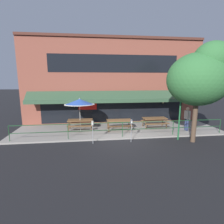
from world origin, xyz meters
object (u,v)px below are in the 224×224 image
at_px(picnic_table_right, 155,120).
at_px(patio_umbrella_left, 79,102).
at_px(picnic_table_centre, 119,122).
at_px(pedestrian_walking, 187,118).
at_px(street_sign_pole, 180,107).
at_px(street_tree_curbside, 201,76).
at_px(parking_meter_near, 93,125).
at_px(picnic_table_left, 80,122).
at_px(parking_meter_far, 131,124).

bearing_deg(picnic_table_right, patio_umbrella_left, -179.50).
bearing_deg(picnic_table_right, picnic_table_centre, -172.82).
bearing_deg(picnic_table_centre, patio_umbrella_left, 173.81).
distance_m(pedestrian_walking, street_sign_pole, 2.37).
bearing_deg(street_sign_pole, street_tree_curbside, -32.02).
xyz_separation_m(pedestrian_walking, street_tree_curbside, (-0.62, -2.09, 2.90)).
height_order(picnic_table_centre, picnic_table_right, same).
bearing_deg(parking_meter_near, picnic_table_right, 29.02).
xyz_separation_m(parking_meter_near, street_tree_curbside, (6.20, -0.46, 2.81)).
xyz_separation_m(picnic_table_right, parking_meter_near, (-4.78, -2.65, 0.44)).
bearing_deg(picnic_table_centre, picnic_table_right, 7.18).
xyz_separation_m(picnic_table_left, pedestrian_walking, (7.68, -1.08, 0.35)).
bearing_deg(pedestrian_walking, street_sign_pole, -132.61).
relative_size(picnic_table_centre, patio_umbrella_left, 0.76).
xyz_separation_m(parking_meter_near, parking_meter_far, (2.32, 0.03, 0.00)).
distance_m(picnic_table_centre, patio_umbrella_left, 3.20).
bearing_deg(patio_umbrella_left, parking_meter_near, -71.66).
relative_size(pedestrian_walking, parking_meter_near, 1.20).
relative_size(picnic_table_centre, picnic_table_right, 1.00).
distance_m(patio_umbrella_left, street_tree_curbside, 7.90).
bearing_deg(picnic_table_right, picnic_table_left, 179.42).
bearing_deg(street_tree_curbside, parking_meter_near, 175.78).
xyz_separation_m(picnic_table_left, picnic_table_centre, (2.82, -0.41, 0.00)).
height_order(parking_meter_near, street_tree_curbside, street_tree_curbside).
xyz_separation_m(parking_meter_near, street_sign_pole, (5.37, 0.06, 0.93)).
relative_size(picnic_table_right, pedestrian_walking, 1.05).
distance_m(patio_umbrella_left, parking_meter_far, 4.22).
xyz_separation_m(picnic_table_left, parking_meter_near, (0.86, -2.71, 0.44)).
distance_m(picnic_table_centre, parking_meter_near, 3.05).
bearing_deg(street_sign_pole, pedestrian_walking, 47.39).
distance_m(picnic_table_left, parking_meter_far, 4.18).
bearing_deg(parking_meter_far, street_sign_pole, 0.48).
distance_m(pedestrian_walking, parking_meter_far, 4.77).
bearing_deg(picnic_table_left, pedestrian_walking, -7.98).
relative_size(picnic_table_right, parking_meter_far, 1.27).
relative_size(parking_meter_near, parking_meter_far, 1.00).
distance_m(picnic_table_centre, street_sign_pole, 4.30).
relative_size(picnic_table_left, parking_meter_far, 1.27).
distance_m(picnic_table_left, street_tree_curbside, 8.39).
height_order(picnic_table_right, patio_umbrella_left, patio_umbrella_left).
relative_size(patio_umbrella_left, street_tree_curbside, 0.41).
relative_size(picnic_table_left, street_sign_pole, 0.44).
distance_m(pedestrian_walking, street_tree_curbside, 3.63).
height_order(picnic_table_centre, parking_meter_near, parking_meter_near).
bearing_deg(picnic_table_right, parking_meter_near, -150.98).
bearing_deg(pedestrian_walking, picnic_table_left, 172.02).
xyz_separation_m(picnic_table_centre, street_tree_curbside, (4.24, -2.75, 3.25)).
bearing_deg(street_sign_pole, picnic_table_left, 156.98).
relative_size(pedestrian_walking, street_sign_pole, 0.42).
bearing_deg(street_sign_pole, parking_meter_far, -179.52).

